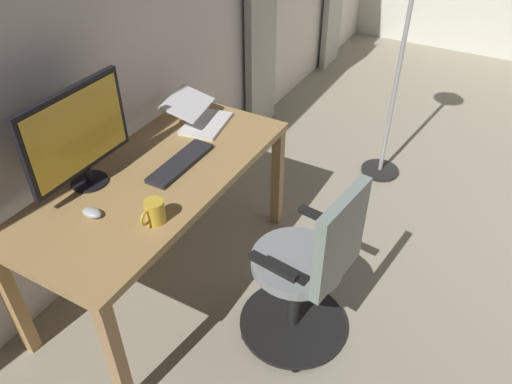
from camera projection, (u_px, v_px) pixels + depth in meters
The scene contains 7 objects.
desk at pixel (158, 188), 2.53m from camera, with size 1.56×0.71×0.74m.
office_chair at pixel (308, 274), 2.33m from camera, with size 0.56×0.56×0.97m.
computer_monitor at pixel (77, 134), 2.25m from camera, with size 0.59×0.18×0.49m.
computer_keyboard at pixel (181, 163), 2.53m from camera, with size 0.43×0.12×0.02m, color #232328.
laptop at pixel (199, 116), 2.84m from camera, with size 0.36×0.37×0.16m.
computer_mouse at pixel (92, 213), 2.20m from camera, with size 0.06×0.10×0.04m, color #B7BCC1.
mug_tea at pixel (154, 212), 2.15m from camera, with size 0.14×0.09×0.11m.
Camera 1 is at (2.88, -1.17, 2.17)m, focal length 34.64 mm.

